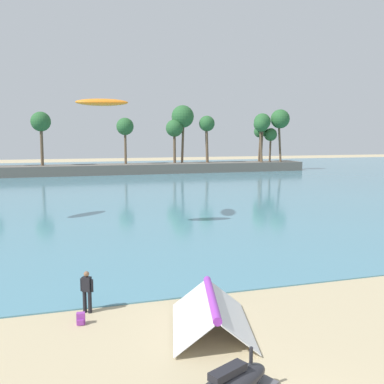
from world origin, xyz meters
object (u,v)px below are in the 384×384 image
(folded_kite, at_px, (212,307))
(kite_aloft_drifting_left, at_px, (102,102))
(watercraft_on_trailer, at_px, (233,384))
(backpack_near_kite, at_px, (81,319))
(person_at_waterline, at_px, (87,290))

(folded_kite, height_order, kite_aloft_drifting_left, kite_aloft_drifting_left)
(watercraft_on_trailer, height_order, backpack_near_kite, watercraft_on_trailer)
(backpack_near_kite, height_order, kite_aloft_drifting_left, kite_aloft_drifting_left)
(person_at_waterline, xyz_separation_m, backpack_near_kite, (-0.30, -1.03, -0.69))
(folded_kite, relative_size, person_at_waterline, 2.83)
(folded_kite, xyz_separation_m, person_at_waterline, (-4.14, 2.82, 0.04))
(person_at_waterline, distance_m, kite_aloft_drifting_left, 16.83)
(folded_kite, bearing_deg, backpack_near_kite, 158.04)
(folded_kite, height_order, watercraft_on_trailer, folded_kite)
(backpack_near_kite, distance_m, kite_aloft_drifting_left, 18.10)
(person_at_waterline, bearing_deg, kite_aloft_drifting_left, 81.86)
(folded_kite, height_order, backpack_near_kite, folded_kite)
(folded_kite, bearing_deg, watercraft_on_trailer, -102.19)
(folded_kite, relative_size, backpack_near_kite, 10.72)
(watercraft_on_trailer, xyz_separation_m, backpack_near_kite, (-3.54, 5.98, -0.31))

